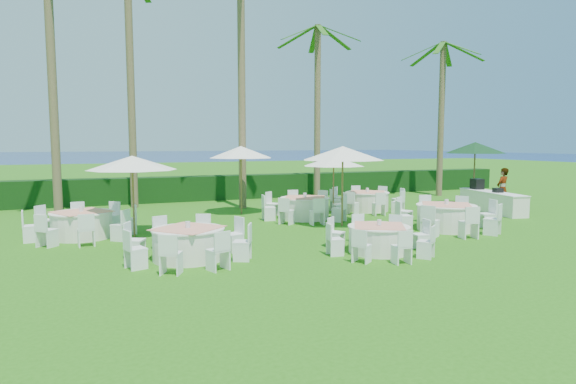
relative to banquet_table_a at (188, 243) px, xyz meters
name	(u,v)px	position (x,y,z in m)	size (l,w,h in m)	color
ground	(334,246)	(3.98, 0.00, -0.41)	(120.00, 120.00, 0.00)	#226210
hedge	(223,187)	(3.98, 12.00, 0.19)	(34.00, 1.00, 1.20)	black
ocean	(121,156)	(3.98, 102.00, -0.41)	(260.00, 260.00, 0.00)	#071F4F
banquet_table_a	(188,243)	(0.00, 0.00, 0.00)	(3.04, 3.04, 0.94)	white
banquet_table_b	(379,238)	(4.70, -1.12, -0.04)	(2.81, 2.81, 0.86)	white
banquet_table_c	(446,216)	(8.53, 0.84, 0.03)	(3.33, 3.33, 1.00)	white
banquet_table_d	(82,224)	(-2.44, 3.91, 0.01)	(3.15, 3.15, 0.95)	white
banquet_table_e	(305,207)	(5.22, 4.70, 0.02)	(3.24, 3.24, 0.97)	white
banquet_table_f	(367,201)	(8.52, 5.68, 0.01)	(3.16, 3.16, 0.96)	white
umbrella_a	(132,163)	(-0.98, 3.46, 1.82)	(2.64, 2.64, 2.45)	brown
umbrella_b	(343,153)	(5.77, 2.82, 2.07)	(2.83, 2.83, 2.72)	brown
umbrella_c	(241,152)	(3.37, 6.76, 2.06)	(2.55, 2.55, 2.70)	brown
umbrella_d	(334,161)	(6.94, 5.70, 1.69)	(2.53, 2.53, 2.30)	brown
umbrella_green	(475,148)	(13.60, 5.02, 2.21)	(2.56, 2.56, 2.87)	brown
buffet_table	(491,201)	(13.07, 3.45, 0.04)	(1.41, 3.70, 1.29)	white
staff_person	(503,189)	(14.09, 3.86, 0.48)	(0.65, 0.42, 1.77)	gray
palm_a	(52,71)	(-3.34, 8.52, 5.07)	(4.33, 4.31, 10.01)	brown
palm_b	(131,77)	(-0.42, 10.43, 5.23)	(4.40, 3.98, 10.33)	brown
palm_c	(242,68)	(3.93, 8.41, 5.58)	(4.13, 4.40, 11.01)	brown
palm_d	(317,104)	(8.63, 10.76, 4.41)	(4.33, 4.30, 8.72)	brown
palm_e	(441,111)	(15.16, 9.21, 4.10)	(4.24, 4.37, 8.11)	brown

